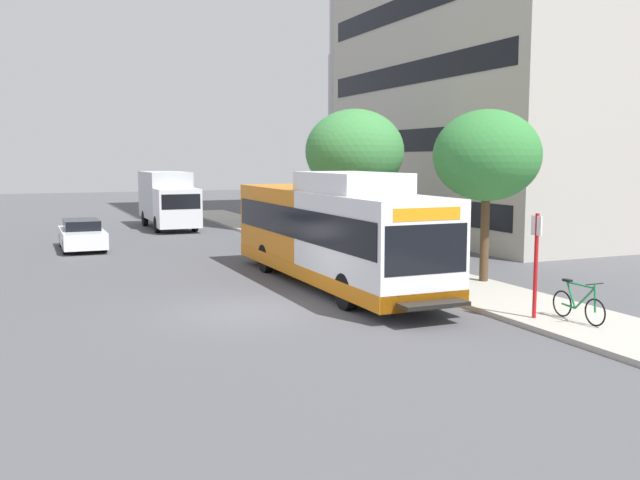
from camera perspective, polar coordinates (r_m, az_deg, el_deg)
name	(u,v)px	position (r m, az deg, el deg)	size (l,w,h in m)	color
ground_plane	(185,268)	(26.60, -10.83, -2.27)	(120.00, 120.00, 0.00)	#4C4C51
sidewalk_curb	(378,263)	(27.09, 4.72, -1.86)	(3.00, 56.00, 0.14)	#A8A399
transit_bus	(332,233)	(22.51, 0.98, 0.61)	(2.58, 12.25, 3.65)	white
bus_stop_sign_pole	(536,258)	(18.09, 17.07, -1.37)	(0.10, 0.36, 2.60)	red
bicycle_parked	(578,304)	(18.23, 20.18, -4.90)	(0.52, 1.76, 1.02)	black
street_tree_near_stop	(487,156)	(22.98, 13.35, 6.64)	(3.39, 3.39, 5.46)	#4C3823
street_tree_mid_block	(355,152)	(30.78, 2.82, 7.16)	(4.28, 4.28, 6.03)	#4C3823
parked_car_far_lane	(82,235)	(33.15, -18.70, 0.42)	(1.80, 4.50, 1.33)	silver
box_truck_background	(168,198)	(41.59, -12.21, 3.33)	(2.32, 7.01, 3.25)	silver
lattice_comm_tower	(334,99)	(52.75, 1.16, 11.34)	(1.10, 1.10, 25.39)	#B7B7BC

